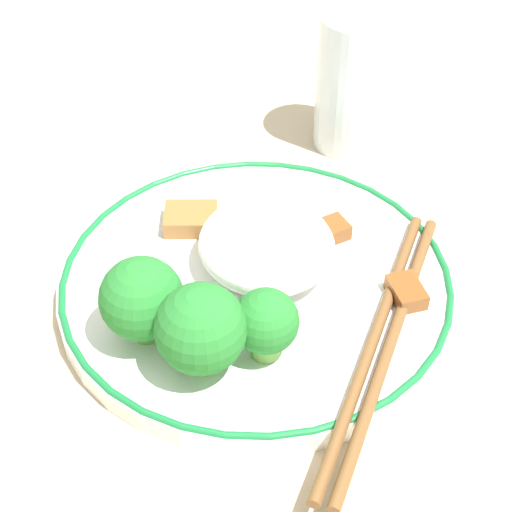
% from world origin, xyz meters
% --- Properties ---
extents(ground_plane, '(3.00, 3.00, 0.00)m').
position_xyz_m(ground_plane, '(0.00, 0.00, 0.00)').
color(ground_plane, '#C6B28E').
extents(plate, '(0.27, 0.27, 0.02)m').
position_xyz_m(plate, '(0.00, 0.00, 0.01)').
color(plate, white).
rests_on(plate, ground_plane).
extents(rice_mound, '(0.09, 0.09, 0.04)m').
position_xyz_m(rice_mound, '(-0.01, -0.01, 0.03)').
color(rice_mound, white).
rests_on(rice_mound, plate).
extents(broccoli_back_left, '(0.05, 0.05, 0.06)m').
position_xyz_m(broccoli_back_left, '(0.08, 0.02, 0.05)').
color(broccoli_back_left, '#72AD4C').
rests_on(broccoli_back_left, plate).
extents(broccoli_back_center, '(0.05, 0.05, 0.06)m').
position_xyz_m(broccoli_back_center, '(0.06, 0.06, 0.05)').
color(broccoli_back_center, '#72AD4C').
rests_on(broccoli_back_center, plate).
extents(broccoli_back_right, '(0.04, 0.04, 0.05)m').
position_xyz_m(broccoli_back_right, '(0.02, 0.06, 0.04)').
color(broccoli_back_right, '#72AD4C').
rests_on(broccoli_back_right, plate).
extents(meat_near_front, '(0.03, 0.02, 0.01)m').
position_xyz_m(meat_near_front, '(-0.07, -0.02, 0.02)').
color(meat_near_front, brown).
rests_on(meat_near_front, plate).
extents(meat_near_left, '(0.05, 0.04, 0.01)m').
position_xyz_m(meat_near_left, '(0.02, -0.07, 0.02)').
color(meat_near_left, '#9E6633').
rests_on(meat_near_left, plate).
extents(meat_near_right, '(0.02, 0.03, 0.01)m').
position_xyz_m(meat_near_right, '(-0.08, 0.06, 0.02)').
color(meat_near_right, brown).
rests_on(meat_near_right, plate).
extents(meat_near_back, '(0.03, 0.04, 0.01)m').
position_xyz_m(meat_near_back, '(-0.04, -0.03, 0.02)').
color(meat_near_back, '#9E6633').
rests_on(meat_near_back, plate).
extents(chopsticks, '(0.19, 0.18, 0.01)m').
position_xyz_m(chopsticks, '(-0.04, 0.09, 0.02)').
color(chopsticks, brown).
rests_on(chopsticks, plate).
extents(drinking_glass, '(0.06, 0.06, 0.11)m').
position_xyz_m(drinking_glass, '(-0.15, -0.13, 0.06)').
color(drinking_glass, silver).
rests_on(drinking_glass, ground_plane).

